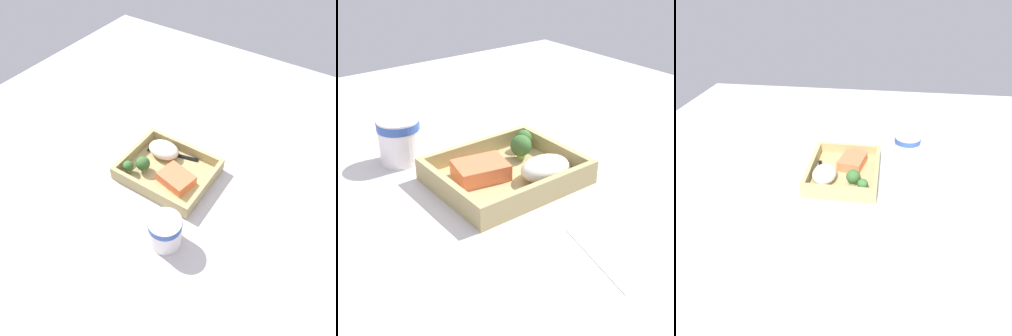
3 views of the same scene
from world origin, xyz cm
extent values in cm
cube|color=#BDB7B7|center=(0.00, 0.00, -1.00)|extent=(160.00, 160.00, 2.00)
cube|color=tan|center=(0.00, 0.00, 0.60)|extent=(25.41, 20.86, 1.20)
cube|color=tan|center=(0.00, -9.83, 2.79)|extent=(25.41, 1.20, 3.18)
cube|color=tan|center=(0.00, 9.83, 2.79)|extent=(25.41, 1.20, 3.18)
cube|color=tan|center=(-12.11, 0.00, 2.79)|extent=(1.20, 18.46, 3.18)
cube|color=tan|center=(12.11, 0.00, 2.79)|extent=(1.20, 18.46, 3.18)
cube|color=#EE6F44|center=(-4.10, 2.06, 2.70)|extent=(10.41, 8.75, 3.00)
ellipsoid|color=silver|center=(4.89, -5.07, 3.26)|extent=(9.68, 6.98, 4.12)
cylinder|color=#7FA65B|center=(6.24, 3.50, 2.06)|extent=(1.56, 1.56, 1.72)
sphere|color=#37642D|center=(6.24, 3.50, 4.05)|extent=(4.11, 4.11, 4.11)
cylinder|color=#89A261|center=(9.34, 6.41, 2.09)|extent=(1.17, 1.17, 1.77)
sphere|color=#39692E|center=(9.34, 6.41, 3.82)|extent=(3.07, 3.07, 3.07)
cube|color=black|center=(0.90, -6.92, 1.42)|extent=(12.29, 4.09, 0.44)
cube|color=black|center=(8.56, -5.00, 1.42)|extent=(3.83, 2.96, 0.44)
cylinder|color=white|center=(-11.59, 18.75, 4.44)|extent=(7.95, 7.95, 8.87)
cylinder|color=#3356A8|center=(-11.59, 18.75, 7.68)|extent=(8.19, 8.19, 1.60)
cube|color=white|center=(-0.12, -26.15, 0.12)|extent=(11.30, 16.86, 0.24)
camera|label=1|loc=(-34.95, 52.71, 71.82)|focal=35.00mm
camera|label=2|loc=(-44.74, -58.98, 42.49)|focal=50.00mm
camera|label=3|loc=(82.65, 11.31, 55.14)|focal=35.00mm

